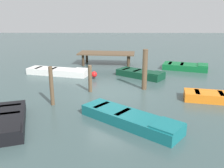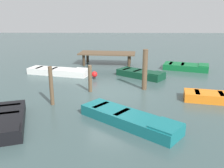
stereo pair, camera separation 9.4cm
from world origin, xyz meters
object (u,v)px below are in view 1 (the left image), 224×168
(rowboat_dark_green, at_px, (140,74))
(marker_buoy, at_px, (94,75))
(mooring_piling_far_left, at_px, (145,70))
(rowboat_white, at_px, (58,71))
(mooring_piling_mid_left, at_px, (90,79))
(rowboat_teal, at_px, (130,119))
(rowboat_black, at_px, (3,121))
(mooring_piling_mid_right, at_px, (52,86))
(rowboat_green, at_px, (185,67))
(dock_segment, at_px, (107,54))

(rowboat_dark_green, relative_size, marker_buoy, 6.40)
(rowboat_dark_green, height_order, mooring_piling_far_left, mooring_piling_far_left)
(rowboat_white, bearing_deg, mooring_piling_mid_left, -40.43)
(rowboat_teal, bearing_deg, marker_buoy, 145.81)
(rowboat_black, bearing_deg, mooring_piling_far_left, 110.07)
(rowboat_white, bearing_deg, mooring_piling_mid_right, -64.74)
(rowboat_green, bearing_deg, dock_segment, -176.56)
(rowboat_white, distance_m, mooring_piling_mid_right, 5.53)
(dock_segment, xyz_separation_m, rowboat_teal, (1.19, -10.61, -0.62))
(rowboat_white, xyz_separation_m, rowboat_teal, (4.26, -7.28, 0.00))
(dock_segment, height_order, mooring_piling_mid_right, mooring_piling_mid_right)
(rowboat_black, xyz_separation_m, mooring_piling_far_left, (5.49, 4.43, 0.85))
(rowboat_teal, distance_m, mooring_piling_far_left, 4.38)
(rowboat_white, distance_m, rowboat_green, 8.95)
(rowboat_black, bearing_deg, rowboat_green, 116.50)
(rowboat_white, relative_size, marker_buoy, 8.79)
(rowboat_black, height_order, marker_buoy, marker_buoy)
(rowboat_teal, xyz_separation_m, mooring_piling_mid_right, (-3.28, 1.88, 0.64))
(mooring_piling_mid_right, bearing_deg, mooring_piling_far_left, 28.10)
(rowboat_dark_green, bearing_deg, rowboat_teal, -62.61)
(rowboat_dark_green, relative_size, rowboat_black, 0.93)
(rowboat_dark_green, height_order, mooring_piling_mid_right, mooring_piling_mid_right)
(dock_segment, bearing_deg, mooring_piling_far_left, -65.22)
(rowboat_teal, relative_size, marker_buoy, 7.64)
(mooring_piling_far_left, bearing_deg, rowboat_green, 53.01)
(dock_segment, bearing_deg, rowboat_teal, -77.71)
(rowboat_teal, bearing_deg, rowboat_white, 159.85)
(rowboat_green, bearing_deg, rowboat_teal, -96.91)
(mooring_piling_mid_left, bearing_deg, rowboat_teal, -64.18)
(dock_segment, bearing_deg, marker_buoy, -92.17)
(rowboat_dark_green, distance_m, rowboat_black, 8.92)
(rowboat_white, height_order, mooring_piling_mid_right, mooring_piling_mid_right)
(rowboat_green, relative_size, mooring_piling_far_left, 1.58)
(mooring_piling_mid_right, xyz_separation_m, marker_buoy, (1.46, 4.32, -0.57))
(rowboat_green, bearing_deg, mooring_piling_mid_right, -117.99)
(rowboat_green, relative_size, mooring_piling_mid_left, 2.42)
(rowboat_dark_green, xyz_separation_m, rowboat_green, (3.47, 2.15, -0.00))
(rowboat_green, height_order, mooring_piling_mid_right, mooring_piling_mid_right)
(dock_segment, relative_size, marker_buoy, 9.43)
(rowboat_green, distance_m, mooring_piling_mid_right, 10.51)
(rowboat_white, height_order, rowboat_dark_green, same)
(rowboat_white, relative_size, mooring_piling_mid_right, 2.46)
(rowboat_green, height_order, rowboat_black, same)
(rowboat_teal, distance_m, mooring_piling_mid_left, 4.16)
(rowboat_dark_green, bearing_deg, marker_buoy, -133.43)
(mooring_piling_mid_right, height_order, marker_buoy, mooring_piling_mid_right)
(dock_segment, height_order, rowboat_black, dock_segment)
(mooring_piling_mid_left, bearing_deg, rowboat_black, -123.95)
(rowboat_white, bearing_deg, marker_buoy, -8.84)
(dock_segment, relative_size, mooring_piling_mid_left, 3.26)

